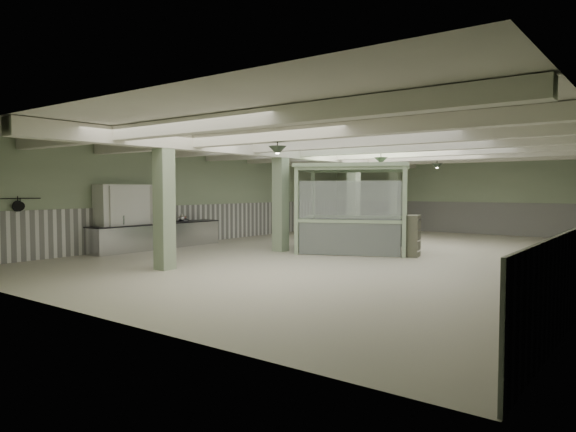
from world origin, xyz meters
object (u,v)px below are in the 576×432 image
Objects in this scene: walkin_cooler at (132,217)px; filing_cabinet at (412,236)px; guard_booth at (354,194)px; prep_counter at (157,235)px.

filing_cabinet is (8.31, 4.36, -0.52)m from walkin_cooler.
guard_booth reaches higher than filing_cabinet.
guard_booth is (6.01, 3.54, 1.49)m from prep_counter.
filing_cabinet is at bearing -28.46° from guard_booth.
guard_booth is at bearing 162.56° from filing_cabinet.
prep_counter is 1.15× the size of guard_booth.
prep_counter is at bearing 85.23° from walkin_cooler.
guard_booth is 3.50× the size of filing_cabinet.
filing_cabinet reaches higher than prep_counter.
walkin_cooler is (-0.08, -1.01, 0.71)m from prep_counter.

